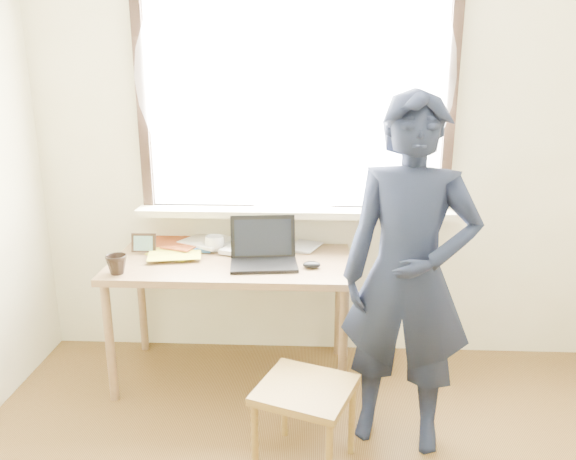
{
  "coord_description": "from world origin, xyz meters",
  "views": [
    {
      "loc": [
        -0.08,
        -1.31,
        1.75
      ],
      "look_at": [
        -0.19,
        0.95,
        1.09
      ],
      "focal_mm": 35.0,
      "sensor_mm": 36.0,
      "label": 1
    }
  ],
  "objects_px": {
    "laptop": "(263,253)",
    "desk": "(232,273)",
    "person": "(408,277)",
    "mug_dark": "(117,265)",
    "work_chair": "(305,399)",
    "mug_white": "(215,244)"
  },
  "relations": [
    {
      "from": "mug_dark",
      "to": "work_chair",
      "type": "height_order",
      "value": "mug_dark"
    },
    {
      "from": "mug_white",
      "to": "mug_dark",
      "type": "xyz_separation_m",
      "value": [
        -0.44,
        -0.4,
        0.0
      ]
    },
    {
      "from": "mug_dark",
      "to": "person",
      "type": "relative_size",
      "value": 0.07
    },
    {
      "from": "mug_white",
      "to": "work_chair",
      "type": "xyz_separation_m",
      "value": [
        0.55,
        -0.92,
        -0.42
      ]
    },
    {
      "from": "desk",
      "to": "laptop",
      "type": "bearing_deg",
      "value": -8.85
    },
    {
      "from": "mug_dark",
      "to": "laptop",
      "type": "bearing_deg",
      "value": 15.46
    },
    {
      "from": "person",
      "to": "laptop",
      "type": "bearing_deg",
      "value": 158.56
    },
    {
      "from": "laptop",
      "to": "desk",
      "type": "bearing_deg",
      "value": 171.15
    },
    {
      "from": "laptop",
      "to": "work_chair",
      "type": "height_order",
      "value": "laptop"
    },
    {
      "from": "laptop",
      "to": "mug_white",
      "type": "xyz_separation_m",
      "value": [
        -0.3,
        0.19,
        -0.01
      ]
    },
    {
      "from": "work_chair",
      "to": "person",
      "type": "relative_size",
      "value": 0.3
    },
    {
      "from": "mug_dark",
      "to": "work_chair",
      "type": "bearing_deg",
      "value": -27.91
    },
    {
      "from": "desk",
      "to": "mug_white",
      "type": "xyz_separation_m",
      "value": [
        -0.12,
        0.16,
        0.12
      ]
    },
    {
      "from": "laptop",
      "to": "mug_white",
      "type": "distance_m",
      "value": 0.36
    },
    {
      "from": "person",
      "to": "mug_dark",
      "type": "bearing_deg",
      "value": -177.65
    },
    {
      "from": "desk",
      "to": "person",
      "type": "height_order",
      "value": "person"
    },
    {
      "from": "mug_dark",
      "to": "work_chair",
      "type": "relative_size",
      "value": 0.22
    },
    {
      "from": "laptop",
      "to": "mug_white",
      "type": "relative_size",
      "value": 3.35
    },
    {
      "from": "mug_white",
      "to": "work_chair",
      "type": "height_order",
      "value": "mug_white"
    },
    {
      "from": "laptop",
      "to": "person",
      "type": "relative_size",
      "value": 0.23
    },
    {
      "from": "mug_white",
      "to": "person",
      "type": "bearing_deg",
      "value": -34.12
    },
    {
      "from": "desk",
      "to": "mug_dark",
      "type": "xyz_separation_m",
      "value": [
        -0.56,
        -0.24,
        0.12
      ]
    }
  ]
}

